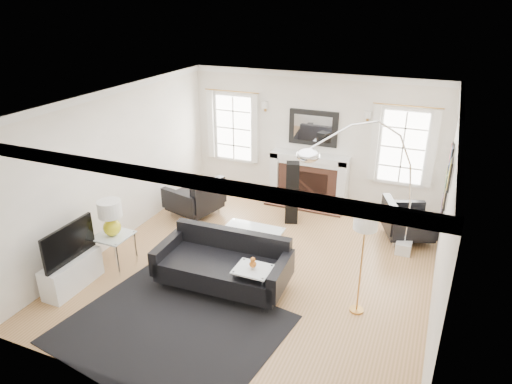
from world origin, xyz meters
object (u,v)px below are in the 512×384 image
at_px(fireplace, 308,180).
at_px(gourd_lamp, 110,216).
at_px(armchair_left, 197,198).
at_px(arc_floor_lamp, 362,187).
at_px(coffee_table, 247,237).
at_px(sofa, 224,264).
at_px(armchair_right, 405,222).

xyz_separation_m(fireplace, gourd_lamp, (-2.20, -3.76, 0.41)).
relative_size(armchair_left, arc_floor_lamp, 0.47).
relative_size(coffee_table, gourd_lamp, 1.69).
relative_size(sofa, arc_floor_lamp, 0.82).
height_order(armchair_left, arc_floor_lamp, arc_floor_lamp).
bearing_deg(arc_floor_lamp, gourd_lamp, -154.08).
distance_m(sofa, armchair_left, 2.57).
height_order(armchair_left, armchair_right, armchair_left).
xyz_separation_m(armchair_left, coffee_table, (1.65, -1.18, 0.05)).
bearing_deg(sofa, fireplace, 85.12).
bearing_deg(armchair_right, coffee_table, -143.29).
bearing_deg(armchair_left, coffee_table, -35.47).
bearing_deg(fireplace, sofa, -94.88).
bearing_deg(armchair_right, gourd_lamp, -146.47).
xyz_separation_m(coffee_table, gourd_lamp, (-1.93, -1.08, 0.53)).
distance_m(fireplace, armchair_left, 2.45).
xyz_separation_m(armchair_right, coffee_table, (-2.41, -1.80, 0.08)).
xyz_separation_m(fireplace, sofa, (-0.30, -3.50, -0.18)).
distance_m(fireplace, coffee_table, 2.70).
xyz_separation_m(armchair_right, gourd_lamp, (-4.34, -2.88, 0.61)).
height_order(fireplace, gourd_lamp, gourd_lamp).
height_order(armchair_left, gourd_lamp, gourd_lamp).
relative_size(fireplace, arc_floor_lamp, 0.67).
bearing_deg(fireplace, armchair_left, -142.01).
bearing_deg(armchair_right, fireplace, 157.65).
xyz_separation_m(armchair_left, armchair_right, (4.07, 0.62, -0.03)).
relative_size(fireplace, gourd_lamp, 2.79).
bearing_deg(arc_floor_lamp, armchair_left, 171.98).
relative_size(armchair_left, coffee_table, 1.15).
height_order(sofa, armchair_left, armchair_left).
height_order(coffee_table, arc_floor_lamp, arc_floor_lamp).
relative_size(armchair_right, coffee_table, 1.12).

